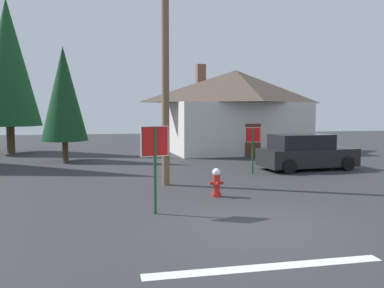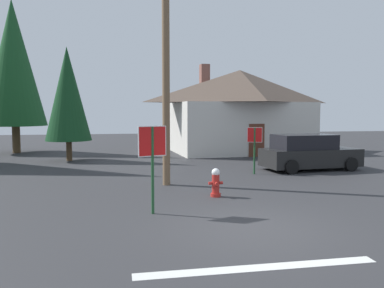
% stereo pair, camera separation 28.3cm
% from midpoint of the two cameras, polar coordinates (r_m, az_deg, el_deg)
% --- Properties ---
extents(ground_plane, '(80.00, 80.00, 0.10)m').
position_cam_midpoint_polar(ground_plane, '(9.80, 9.31, -12.01)').
color(ground_plane, '#2D2D30').
extents(lane_stop_bar, '(4.45, 0.35, 0.01)m').
position_cam_midpoint_polar(lane_stop_bar, '(7.43, 10.75, -17.17)').
color(lane_stop_bar, silver).
rests_on(lane_stop_bar, ground).
extents(stop_sign_near, '(0.78, 0.29, 2.38)m').
position_cam_midpoint_polar(stop_sign_near, '(10.55, -4.99, -0.99)').
color(stop_sign_near, '#1E4C28').
rests_on(stop_sign_near, ground).
extents(fire_hydrant, '(0.47, 0.40, 0.93)m').
position_cam_midpoint_polar(fire_hydrant, '(12.84, 4.08, -5.62)').
color(fire_hydrant, '#AD231E').
rests_on(fire_hydrant, ground).
extents(utility_pole, '(1.60, 0.28, 7.89)m').
position_cam_midpoint_polar(utility_pole, '(14.72, -3.24, 10.03)').
color(utility_pole, brown).
rests_on(utility_pole, ground).
extents(stop_sign_far, '(0.63, 0.22, 2.06)m').
position_cam_midpoint_polar(stop_sign_far, '(17.48, 9.51, 0.41)').
color(stop_sign_far, '#1E4C28').
rests_on(stop_sign_far, ground).
extents(house, '(9.68, 6.74, 5.94)m').
position_cam_midpoint_polar(house, '(26.86, 7.19, 4.94)').
color(house, beige).
rests_on(house, ground).
extents(parked_car, '(4.69, 2.42, 1.68)m').
position_cam_midpoint_polar(parked_car, '(19.43, 16.90, -1.25)').
color(parked_car, black).
rests_on(parked_car, ground).
extents(pine_tree_tall_left, '(2.52, 2.52, 6.31)m').
position_cam_midpoint_polar(pine_tree_tall_left, '(22.93, -17.22, 6.93)').
color(pine_tree_tall_left, '#4C3823').
rests_on(pine_tree_tall_left, ground).
extents(pine_tree_short_left, '(4.02, 4.02, 10.04)m').
position_cam_midpoint_polar(pine_tree_short_left, '(28.71, -24.18, 10.64)').
color(pine_tree_short_left, '#4C3823').
rests_on(pine_tree_short_left, ground).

